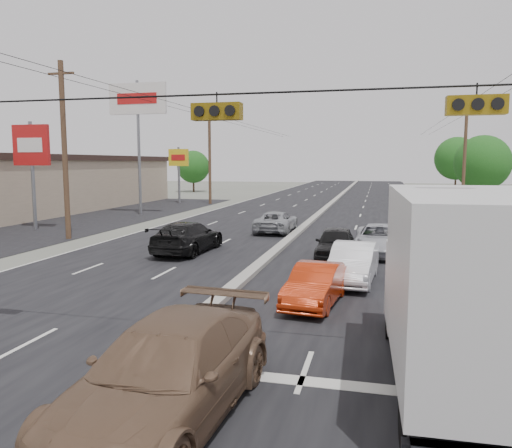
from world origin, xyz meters
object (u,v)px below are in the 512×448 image
object	(u,v)px
tree_right_mid	(482,163)
tan_sedan	(168,373)
queue_car_c	(379,240)
box_truck	(466,290)
pole_sign_billboard	(138,107)
red_sedan	(316,285)
tree_right_far	(457,158)
queue_car_a	(336,244)
utility_pole_left_b	(65,150)
pole_sign_mid	(31,151)
utility_pole_left_c	(210,155)
oncoming_near	(188,237)
tree_left_far	(193,167)
oncoming_far	(276,222)
queue_car_b	(353,263)
utility_pole_right_c	(465,155)
pole_sign_far	(179,162)

from	to	relation	value
tree_right_mid	tan_sedan	xyz separation A→B (m)	(-13.60, -47.50, -3.51)
queue_car_c	box_truck	bearing A→B (deg)	-83.20
pole_sign_billboard	red_sedan	world-z (taller)	pole_sign_billboard
tree_right_far	queue_car_a	world-z (taller)	tree_right_far
utility_pole_left_b	box_truck	bearing A→B (deg)	-38.53
utility_pole_left_b	red_sedan	world-z (taller)	utility_pole_left_b
pole_sign_mid	red_sedan	size ratio (longest dim) A/B	1.84
utility_pole_left_b	red_sedan	distance (m)	18.96
utility_pole_left_c	tan_sedan	bearing A→B (deg)	-71.89
queue_car_c	oncoming_near	bearing A→B (deg)	-168.61
tree_left_far	red_sedan	size ratio (longest dim) A/B	1.61
tree_right_far	oncoming_near	size ratio (longest dim) A/B	1.56
queue_car_a	oncoming_near	xyz separation A→B (m)	(-7.20, 0.15, 0.02)
pole_sign_billboard	utility_pole_left_c	bearing A→B (deg)	80.54
tree_right_mid	oncoming_near	distance (m)	37.85
queue_car_a	tan_sedan	bearing A→B (deg)	-98.27
red_sedan	tan_sedan	bearing A→B (deg)	-95.36
red_sedan	queue_car_c	size ratio (longest dim) A/B	0.75
box_truck	queue_car_c	distance (m)	14.57
tree_right_mid	box_truck	xyz separation A→B (m)	(-8.52, -45.12, -2.34)
red_sedan	oncoming_far	distance (m)	16.12
utility_pole_left_c	tree_right_far	world-z (taller)	utility_pole_left_c
tree_right_far	tan_sedan	size ratio (longest dim) A/B	1.43
utility_pole_left_b	queue_car_a	distance (m)	16.31
oncoming_far	box_truck	bearing A→B (deg)	110.73
utility_pole_left_c	queue_car_a	world-z (taller)	utility_pole_left_c
tree_right_mid	queue_car_b	bearing A→B (deg)	-106.73
tan_sedan	oncoming_far	xyz separation A→B (m)	(-2.80, 23.06, -0.17)
tree_right_far	utility_pole_right_c	bearing A→B (deg)	-96.65
utility_pole_left_b	tree_right_far	bearing A→B (deg)	62.61
tree_left_far	tree_right_mid	xyz separation A→B (m)	(37.00, -15.00, 0.62)
box_truck	oncoming_far	xyz separation A→B (m)	(-7.88, 20.68, -1.34)
pole_sign_mid	oncoming_far	size ratio (longest dim) A/B	1.47
utility_pole_right_c	oncoming_near	size ratio (longest dim) A/B	1.91
queue_car_c	oncoming_far	size ratio (longest dim) A/B	1.07
tree_right_mid	oncoming_far	distance (m)	29.66
utility_pole_left_b	tan_sedan	size ratio (longest dim) A/B	1.75
pole_sign_far	utility_pole_left_b	bearing A→B (deg)	-82.03
utility_pole_left_c	tree_left_far	bearing A→B (deg)	115.41
utility_pole_right_c	pole_sign_far	world-z (taller)	utility_pole_right_c
queue_car_a	utility_pole_left_b	bearing A→B (deg)	168.41
queue_car_c	red_sedan	bearing A→B (deg)	-101.08
utility_pole_left_c	tree_right_far	bearing A→B (deg)	46.47
pole_sign_billboard	queue_car_b	size ratio (longest dim) A/B	2.54
queue_car_c	oncoming_far	bearing A→B (deg)	135.94
tree_right_far	pole_sign_far	bearing A→B (deg)	-136.85
utility_pole_right_c	pole_sign_billboard	distance (m)	29.78
pole_sign_far	queue_car_a	size ratio (longest dim) A/B	1.38
pole_sign_billboard	queue_car_b	distance (m)	28.20
tree_right_mid	tree_left_far	bearing A→B (deg)	157.93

